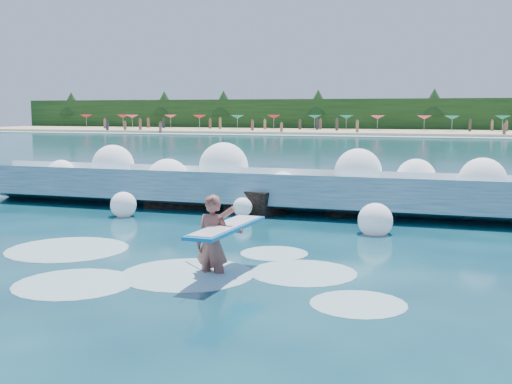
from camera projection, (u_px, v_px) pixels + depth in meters
ground at (166, 252)px, 14.68m from camera, size 200.00×200.00×0.00m
beach at (421, 132)px, 88.04m from camera, size 140.00×20.00×0.40m
wet_band at (414, 137)px, 77.71m from camera, size 140.00×5.00×0.08m
treeline at (426, 115)px, 97.15m from camera, size 140.00×4.00×5.00m
breaking_wave at (257, 191)px, 21.10m from camera, size 19.43×2.96×1.67m
rock_cluster at (252, 197)px, 20.99m from camera, size 8.06×3.12×1.23m
surfer_with_board at (216, 240)px, 12.51m from camera, size 1.02×3.03×1.91m
wave_spray at (254, 176)px, 20.95m from camera, size 15.58×4.87×2.25m
surf_foam at (158, 267)px, 13.26m from camera, size 9.40×5.58×0.14m
beach_umbrellas at (422, 117)px, 90.09m from camera, size 112.92×6.31×0.50m
beachgoers at (400, 126)px, 86.31m from camera, size 98.44×13.95×1.94m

